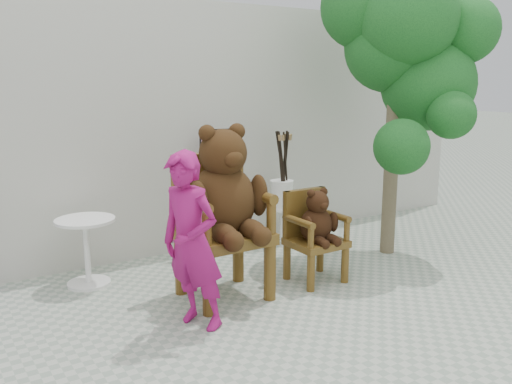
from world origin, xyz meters
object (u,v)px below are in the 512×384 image
Objects in this scene: person at (192,243)px; cafe_table at (87,244)px; chair_small at (315,226)px; stool_bucket at (282,194)px; chair_big at (223,201)px; tree at (406,36)px; display_stand at (217,205)px.

person is 1.63m from cafe_table.
stool_bucket reaches higher than chair_small.
chair_big is at bearing -44.44° from cafe_table.
person is at bearing -168.36° from tree.
tree is (1.89, -1.15, 2.00)m from display_stand.
chair_small is at bearing -111.23° from stool_bucket.
chair_big is 1.11× the size of display_stand.
display_stand is (1.65, 0.25, 0.14)m from cafe_table.
chair_big is 0.48× the size of tree.
cafe_table is 0.47× the size of display_stand.
stool_bucket is at bearing 132.57° from tree.
chair_big reaches higher than person.
stool_bucket is at bearing 104.20° from person.
tree is at bearing -14.19° from cafe_table.
person is 2.15m from display_stand.
chair_small is at bearing -61.62° from display_stand.
chair_small is (1.02, -0.14, -0.37)m from chair_big.
person is 1.06× the size of stool_bucket.
stool_bucket is (2.11, 1.70, -0.13)m from person.
cafe_table is (-1.04, 1.02, -0.52)m from chair_big.
chair_big is at bearing 107.17° from person.
display_stand reaches higher than chair_small.
display_stand reaches higher than stool_bucket.
stool_bucket reaches higher than cafe_table.
stool_bucket is (2.57, 0.17, 0.20)m from cafe_table.
chair_big is 1.10× the size of person.
tree is (2.51, 0.12, 1.63)m from chair_big.
tree is at bearing 9.82° from chair_small.
display_stand reaches higher than cafe_table.
display_stand is 2.98m from tree.
chair_big is 1.09m from chair_small.
chair_big is 1.54m from cafe_table.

